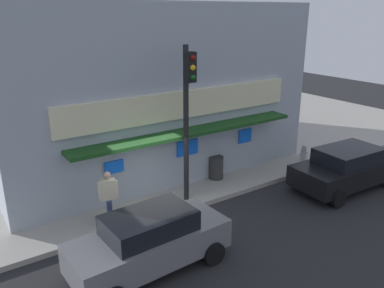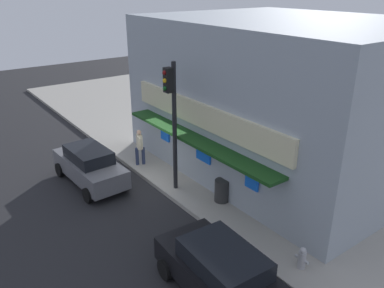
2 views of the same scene
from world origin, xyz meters
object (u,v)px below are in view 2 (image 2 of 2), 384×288
at_px(parked_car_grey, 90,165).
at_px(fire_hydrant, 302,258).
at_px(trash_can, 222,190).
at_px(pedestrian, 140,146).
at_px(traffic_light, 172,111).
at_px(parked_car_black, 223,274).
at_px(potted_plant_by_doorway, 223,167).

bearing_deg(parked_car_grey, fire_hydrant, 17.22).
bearing_deg(trash_can, pedestrian, -169.00).
bearing_deg(traffic_light, fire_hydrant, 3.38).
bearing_deg(parked_car_black, trash_can, 140.05).
bearing_deg(traffic_light, parked_car_grey, -138.72).
bearing_deg(pedestrian, parked_car_black, -14.58).
relative_size(trash_can, parked_car_black, 0.20).
xyz_separation_m(traffic_light, parked_car_black, (5.83, -2.24, -2.76)).
xyz_separation_m(fire_hydrant, parked_car_grey, (-9.31, -2.89, 0.33)).
relative_size(trash_can, parked_car_grey, 0.21).
bearing_deg(fire_hydrant, potted_plant_by_doorway, 162.65).
xyz_separation_m(trash_can, potted_plant_by_doorway, (-1.42, 1.24, 0.12)).
distance_m(fire_hydrant, trash_can, 4.52).
xyz_separation_m(traffic_light, pedestrian, (-2.91, 0.03, -2.45)).
bearing_deg(parked_car_grey, traffic_light, 41.28).
xyz_separation_m(fire_hydrant, parked_car_black, (-0.63, -2.62, 0.31)).
xyz_separation_m(parked_car_black, parked_car_grey, (-8.68, -0.26, 0.01)).
distance_m(traffic_light, pedestrian, 3.81).
distance_m(trash_can, potted_plant_by_doorway, 1.89).
bearing_deg(parked_car_grey, potted_plant_by_doorway, 54.16).
relative_size(pedestrian, potted_plant_by_doorway, 1.77).
height_order(trash_can, pedestrian, pedestrian).
distance_m(pedestrian, parked_car_grey, 2.56).
height_order(traffic_light, parked_car_black, traffic_light).
xyz_separation_m(pedestrian, potted_plant_by_doorway, (3.47, 2.19, -0.39)).
distance_m(fire_hydrant, potted_plant_by_doorway, 6.18).
bearing_deg(fire_hydrant, parked_car_black, -103.42).
height_order(trash_can, parked_car_grey, parked_car_grey).
relative_size(traffic_light, parked_car_black, 1.18).
distance_m(pedestrian, potted_plant_by_doorway, 4.13).
relative_size(trash_can, potted_plant_by_doorway, 0.92).
bearing_deg(trash_can, traffic_light, -153.57).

